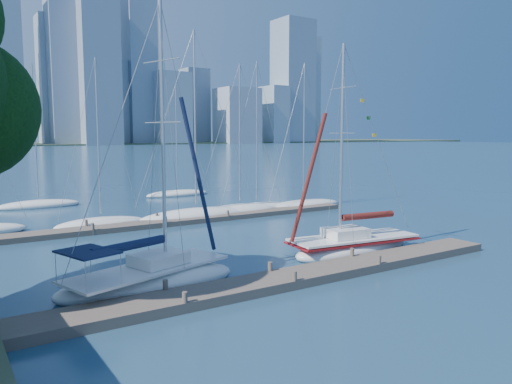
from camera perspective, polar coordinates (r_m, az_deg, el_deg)
ground at (r=22.00m, az=2.97°, el=-10.52°), size 700.00×700.00×0.00m
near_dock at (r=21.94m, az=2.97°, el=-10.02°), size 26.00×2.00×0.40m
far_dock at (r=36.54m, az=-9.32°, el=-3.37°), size 30.00×1.80×0.36m
sailboat_navy at (r=21.63m, az=-12.17°, el=-8.18°), size 8.22×4.77×12.48m
sailboat_maroon at (r=27.83m, az=11.06°, el=-5.00°), size 8.04×3.48×11.67m
bg_boat_1 at (r=36.61m, az=-17.28°, el=-3.46°), size 6.73×3.98×11.96m
bg_boat_2 at (r=38.55m, az=-6.83°, el=-2.64°), size 9.50×4.95×14.54m
bg_boat_3 at (r=40.79m, az=-1.83°, el=-2.11°), size 7.54×3.88×12.41m
bg_boat_4 at (r=42.08m, az=0.09°, el=-1.86°), size 8.17×3.70×12.74m
bg_boat_5 at (r=44.28m, az=5.41°, el=-1.47°), size 8.18×3.02×12.88m
bg_boat_6 at (r=48.22m, az=-23.57°, el=-1.34°), size 7.20×2.57×12.82m
bg_boat_7 at (r=53.10m, az=-8.96°, el=-0.20°), size 7.05×2.82×11.64m
skyline at (r=311.30m, az=-26.63°, el=11.71°), size 504.47×51.31×124.26m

